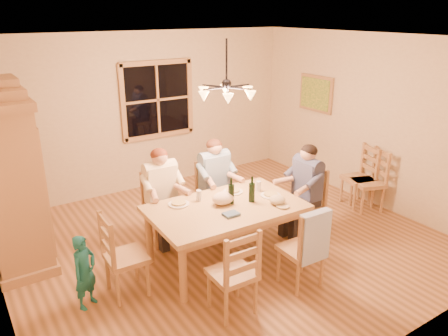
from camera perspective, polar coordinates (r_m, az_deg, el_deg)
floor at (r=6.10m, az=0.29°, el=-9.62°), size 5.50×5.50×0.00m
ceiling at (r=5.32m, az=0.34°, el=16.59°), size 5.50×5.00×0.02m
wall_back at (r=7.70m, az=-10.08°, el=7.19°), size 5.50×0.02×2.70m
wall_right at (r=7.39m, az=18.50°, el=5.93°), size 0.02×5.00×2.70m
window at (r=7.71m, az=-8.69°, el=8.80°), size 1.30×0.06×1.30m
painting at (r=8.09m, az=11.90°, el=9.49°), size 0.06×0.78×0.64m
chandelier at (r=5.39m, az=0.33°, el=9.96°), size 0.77×0.68×0.71m
armoire at (r=5.90m, az=-26.24°, el=-1.54°), size 0.66×1.40×2.30m
dining_table at (r=5.39m, az=0.23°, el=-5.93°), size 1.89×1.19×0.76m
chair_far_left at (r=6.06m, az=-7.98°, el=-6.83°), size 0.45×0.43×0.99m
chair_far_right at (r=6.39m, az=-1.17°, el=-5.14°), size 0.45×0.43×0.99m
chair_near_left at (r=4.71m, az=1.07°, el=-15.16°), size 0.45×0.43×0.99m
chair_near_right at (r=5.19m, az=9.94°, el=-11.84°), size 0.45×0.43×0.99m
chair_end_left at (r=5.09m, az=-12.56°, el=-12.76°), size 0.43×0.45×0.99m
chair_end_right at (r=6.25m, az=10.39°, el=-6.08°), size 0.43×0.45×0.99m
adult_woman at (r=5.83m, az=-8.23°, el=-2.11°), size 0.41×0.43×0.87m
adult_plaid_man at (r=6.18m, az=-1.21°, el=-0.62°), size 0.41×0.43×0.87m
adult_slate_man at (r=6.04m, az=10.71°, el=-1.49°), size 0.43×0.41×0.87m
towel at (r=4.88m, az=11.70°, el=-8.82°), size 0.38×0.11×0.58m
wine_bottle_a at (r=5.36m, az=0.94°, el=-2.97°), size 0.08×0.08×0.33m
wine_bottle_b at (r=5.41m, az=3.66°, el=-2.78°), size 0.08×0.08×0.33m
plate_woman at (r=5.40m, az=-5.93°, el=-4.73°), size 0.26×0.26×0.02m
plate_plaid at (r=5.73m, az=1.18°, el=-3.11°), size 0.26×0.26×0.02m
plate_slate at (r=5.65m, az=6.11°, el=-3.58°), size 0.26×0.26×0.02m
wine_glass_a at (r=5.47m, az=-3.30°, el=-3.61°), size 0.06×0.06×0.14m
wine_glass_b at (r=5.76m, az=4.52°, el=-2.40°), size 0.06×0.06×0.14m
cap at (r=5.41m, az=6.97°, el=-4.16°), size 0.20×0.20×0.11m
napkin at (r=5.10m, az=0.93°, el=-6.06°), size 0.18×0.14×0.03m
cloth_bundle at (r=5.37m, az=-0.12°, el=-3.96°), size 0.28×0.22×0.15m
child at (r=4.94m, az=-17.72°, el=-12.79°), size 0.36×0.33×0.84m
chair_spare_front at (r=7.28m, az=18.16°, el=-2.94°), size 0.55×0.56×0.99m
chair_spare_back at (r=7.39m, az=17.01°, el=-2.47°), size 0.51×0.53×0.99m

